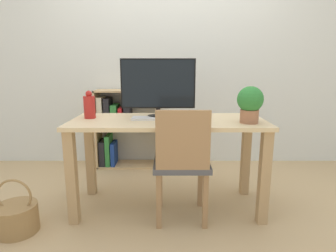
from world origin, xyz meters
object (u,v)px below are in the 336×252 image
object	(u,v)px
monitor	(158,85)
keyboard	(158,118)
chair	(182,161)
bookshelf	(119,127)
potted_plant	(250,103)
vase	(89,106)
basket	(17,217)

from	to	relation	value
monitor	keyboard	size ratio (longest dim) A/B	1.47
keyboard	chair	distance (m)	0.39
keyboard	bookshelf	distance (m)	1.11
chair	potted_plant	bearing A→B (deg)	18.23
keyboard	chair	bearing A→B (deg)	-50.99
monitor	chair	bearing A→B (deg)	-60.23
keyboard	potted_plant	distance (m)	0.69
monitor	keyboard	distance (m)	0.26
chair	keyboard	bearing A→B (deg)	137.26
potted_plant	chair	world-z (taller)	potted_plant
vase	monitor	bearing A→B (deg)	4.00
potted_plant	bookshelf	world-z (taller)	potted_plant
basket	chair	bearing A→B (deg)	7.27
monitor	keyboard	xyz separation A→B (m)	(-0.00, -0.09, -0.24)
monitor	potted_plant	distance (m)	0.71
chair	bookshelf	size ratio (longest dim) A/B	0.98
chair	basket	size ratio (longest dim) A/B	2.19
chair	vase	bearing A→B (deg)	167.42
monitor	chair	xyz separation A→B (m)	(0.18, -0.31, -0.51)
potted_plant	vase	bearing A→B (deg)	171.22
vase	chair	distance (m)	0.84
potted_plant	bookshelf	xyz separation A→B (m)	(-1.14, 1.09, -0.42)
monitor	bookshelf	size ratio (longest dim) A/B	0.67
bookshelf	chair	bearing A→B (deg)	-61.07
basket	bookshelf	bearing A→B (deg)	69.84
bookshelf	basket	distance (m)	1.45
keyboard	chair	world-z (taller)	chair
keyboard	potted_plant	world-z (taller)	potted_plant
monitor	bookshelf	distance (m)	1.12
monitor	vase	xyz separation A→B (m)	(-0.53, -0.04, -0.16)
vase	potted_plant	xyz separation A→B (m)	(1.20, -0.18, 0.05)
potted_plant	keyboard	bearing A→B (deg)	168.66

